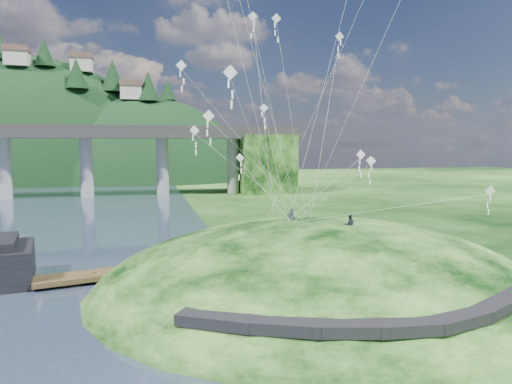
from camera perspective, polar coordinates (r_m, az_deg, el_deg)
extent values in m
plane|color=black|center=(32.55, -4.44, -13.62)|extent=(320.00, 320.00, 0.00)
ellipsoid|color=black|center=(36.91, 7.76, -13.73)|extent=(36.00, 32.00, 13.00)
cube|color=black|center=(24.21, -4.89, -15.56)|extent=(4.32, 3.62, 0.71)
cube|color=black|center=(23.33, 3.38, -16.24)|extent=(4.10, 2.97, 0.61)
cube|color=black|center=(23.49, 11.44, -16.21)|extent=(3.85, 2.37, 0.62)
cube|color=black|center=(24.51, 18.50, -15.55)|extent=(3.62, 1.83, 0.66)
cube|color=black|center=(26.31, 23.97, -14.24)|extent=(3.82, 2.27, 0.68)
cube|color=black|center=(28.80, 27.63, -12.44)|extent=(4.11, 2.97, 0.71)
cylinder|color=gray|center=(103.94, -28.97, 2.79)|extent=(2.60, 2.60, 13.00)
cylinder|color=gray|center=(101.02, -20.44, 3.09)|extent=(2.60, 2.60, 13.00)
cylinder|color=gray|center=(100.44, -11.61, 3.33)|extent=(2.60, 2.60, 13.00)
cylinder|color=gray|center=(102.23, -2.88, 3.49)|extent=(2.60, 2.60, 13.00)
cube|color=black|center=(103.92, 1.19, 3.53)|extent=(12.00, 11.00, 13.00)
ellipsoid|color=black|center=(161.04, -26.34, -0.69)|extent=(96.00, 68.00, 88.00)
ellipsoid|color=black|center=(149.73, -13.75, -2.24)|extent=(76.00, 56.00, 72.00)
cone|color=black|center=(151.65, -29.24, 15.47)|extent=(4.97, 4.97, 6.54)
cone|color=black|center=(147.02, -24.95, 15.51)|extent=(5.83, 5.83, 7.67)
cone|color=black|center=(139.85, -21.53, 13.64)|extent=(6.47, 6.47, 8.51)
cone|color=black|center=(145.92, -17.48, 13.70)|extent=(7.13, 7.13, 9.38)
cone|color=black|center=(140.34, -13.34, 12.75)|extent=(6.56, 6.56, 8.63)
cone|color=black|center=(146.07, -11.00, 12.45)|extent=(4.88, 4.88, 6.42)
cube|color=beige|center=(145.99, -27.69, 14.51)|extent=(6.00, 5.00, 4.00)
cube|color=brown|center=(146.45, -27.75, 15.55)|extent=(6.40, 5.40, 1.60)
cube|color=beige|center=(149.09, -20.95, 14.56)|extent=(6.00, 5.00, 4.00)
cube|color=brown|center=(149.53, -20.99, 15.58)|extent=(6.40, 5.40, 1.60)
cube|color=beige|center=(141.10, -15.35, 11.85)|extent=(6.00, 5.00, 4.00)
cube|color=brown|center=(141.41, -15.38, 12.93)|extent=(6.40, 5.40, 1.60)
cube|color=#3D2E19|center=(39.63, -14.67, -9.44)|extent=(15.91, 5.73, 0.39)
cylinder|color=#3D2E19|center=(39.03, -24.57, -10.46)|extent=(0.34, 0.34, 1.12)
cylinder|color=#3D2E19|center=(39.22, -19.57, -10.18)|extent=(0.34, 0.34, 1.12)
cylinder|color=#3D2E19|center=(39.70, -14.65, -9.83)|extent=(0.34, 0.34, 1.12)
cylinder|color=#3D2E19|center=(40.46, -9.90, -9.43)|extent=(0.34, 0.34, 1.12)
cylinder|color=#3D2E19|center=(41.47, -5.37, -8.98)|extent=(0.34, 0.34, 1.12)
imported|color=#262A33|center=(36.61, 4.43, -2.02)|extent=(0.76, 0.60, 1.82)
imported|color=#262A33|center=(34.64, 11.64, -2.74)|extent=(0.89, 0.76, 1.58)
cube|color=white|center=(44.40, 10.41, 18.58)|extent=(0.79, 0.30, 0.78)
cube|color=white|center=(44.28, 10.40, 17.85)|extent=(0.11, 0.03, 0.47)
cube|color=white|center=(44.16, 10.38, 17.12)|extent=(0.11, 0.03, 0.47)
cube|color=white|center=(44.05, 10.37, 16.39)|extent=(0.11, 0.03, 0.47)
cube|color=white|center=(42.16, 12.96, 4.57)|extent=(0.56, 0.72, 0.86)
cube|color=white|center=(42.17, 12.94, 3.73)|extent=(0.10, 0.09, 0.50)
cube|color=white|center=(42.20, 12.92, 2.89)|extent=(0.10, 0.09, 0.50)
cube|color=white|center=(42.24, 12.90, 2.06)|extent=(0.10, 0.09, 0.50)
cube|color=white|center=(26.68, -3.23, 14.69)|extent=(0.85, 0.22, 0.84)
cube|color=white|center=(26.59, -3.23, 13.41)|extent=(0.11, 0.04, 0.49)
cube|color=white|center=(26.52, -3.22, 12.12)|extent=(0.11, 0.04, 0.49)
cube|color=white|center=(26.46, -3.21, 10.83)|extent=(0.11, 0.04, 0.49)
cube|color=white|center=(33.71, 2.57, 20.86)|extent=(0.65, 0.23, 0.64)
cube|color=white|center=(33.59, 2.56, 20.09)|extent=(0.09, 0.02, 0.38)
cube|color=white|center=(33.48, 2.56, 19.31)|extent=(0.09, 0.02, 0.38)
cube|color=white|center=(33.37, 2.55, 18.53)|extent=(0.09, 0.02, 0.38)
cube|color=white|center=(42.32, -2.01, 4.30)|extent=(0.67, 0.59, 0.83)
cube|color=white|center=(42.34, -2.01, 3.48)|extent=(0.11, 0.07, 0.49)
cube|color=white|center=(42.37, -2.01, 2.67)|extent=(0.11, 0.07, 0.49)
cube|color=white|center=(42.41, -2.00, 1.85)|extent=(0.11, 0.07, 0.49)
cube|color=white|center=(31.08, -5.94, 9.46)|extent=(0.80, 0.21, 0.79)
cube|color=white|center=(31.05, -5.93, 8.42)|extent=(0.10, 0.04, 0.46)
cube|color=white|center=(31.03, -5.92, 7.38)|extent=(0.10, 0.04, 0.46)
cube|color=white|center=(31.02, -5.90, 6.34)|extent=(0.10, 0.04, 0.46)
cube|color=white|center=(40.98, -0.40, 21.12)|extent=(0.75, 0.26, 0.74)
cube|color=white|center=(40.84, -0.40, 20.38)|extent=(0.10, 0.02, 0.44)
cube|color=white|center=(40.71, -0.40, 19.65)|extent=(0.10, 0.02, 0.44)
cube|color=white|center=(40.59, -0.40, 18.91)|extent=(0.10, 0.02, 0.44)
cube|color=white|center=(34.95, -7.70, 7.65)|extent=(0.69, 0.42, 0.75)
cube|color=white|center=(34.94, -7.69, 6.75)|extent=(0.10, 0.04, 0.45)
cube|color=white|center=(34.93, -7.68, 5.86)|extent=(0.10, 0.04, 0.45)
cube|color=white|center=(34.94, -7.66, 4.96)|extent=(0.10, 0.04, 0.45)
cube|color=white|center=(35.76, 0.99, 10.47)|extent=(0.64, 0.29, 0.67)
cube|color=white|center=(35.72, 0.99, 9.70)|extent=(0.09, 0.03, 0.39)
cube|color=white|center=(35.69, 0.99, 8.93)|extent=(0.09, 0.03, 0.39)
cube|color=white|center=(35.67, 0.98, 8.16)|extent=(0.09, 0.03, 0.39)
cube|color=white|center=(31.20, 14.17, 3.81)|extent=(0.49, 0.52, 0.65)
cube|color=white|center=(31.22, 14.15, 2.93)|extent=(0.09, 0.06, 0.39)
cube|color=white|center=(31.25, 14.13, 2.05)|extent=(0.09, 0.06, 0.39)
cube|color=white|center=(31.28, 14.10, 1.18)|extent=(0.09, 0.06, 0.39)
cube|color=white|center=(33.98, 27.22, 0.14)|extent=(0.67, 0.23, 0.66)
cube|color=white|center=(34.03, 27.18, -0.67)|extent=(0.09, 0.02, 0.39)
cube|color=white|center=(34.08, 27.15, -1.47)|extent=(0.09, 0.02, 0.39)
cube|color=white|center=(34.14, 27.11, -2.26)|extent=(0.09, 0.02, 0.39)
cube|color=white|center=(29.33, -9.34, 15.35)|extent=(0.66, 0.20, 0.65)
cube|color=white|center=(29.26, -9.32, 14.44)|extent=(0.09, 0.03, 0.38)
cube|color=white|center=(29.19, -9.31, 13.53)|extent=(0.09, 0.03, 0.38)
cube|color=white|center=(29.14, -9.29, 12.62)|extent=(0.09, 0.03, 0.38)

